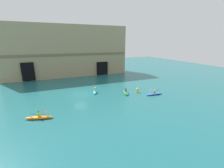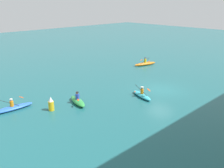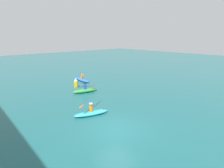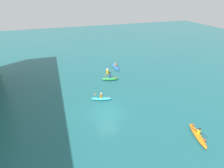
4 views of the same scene
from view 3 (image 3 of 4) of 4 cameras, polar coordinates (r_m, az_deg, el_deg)
The scene contains 5 objects.
ground_plane at distance 12.37m, azimuth 1.32°, elevation -14.74°, with size 120.00×120.00×0.00m, color #1E6066.
kayak_green at distance 20.17m, azimuth -8.83°, elevation -2.02°, with size 1.51×2.93×1.11m.
kayak_cyan at distance 14.43m, azimuth -6.82°, elevation -9.30°, with size 1.58×2.93×1.08m.
kayak_blue at distance 25.53m, azimuth -9.79°, elevation 1.46°, with size 3.60×0.95×1.14m.
marker_buoy at distance 22.30m, azimuth -11.71°, elevation 0.34°, with size 0.47×0.47×1.22m.
Camera 3 is at (-7.73, 7.42, 6.18)m, focal length 28.00 mm.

